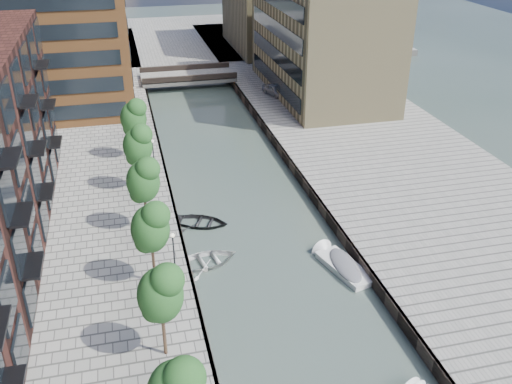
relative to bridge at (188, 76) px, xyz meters
name	(u,v)px	position (x,y,z in m)	size (l,w,h in m)	color
water	(234,184)	(0.00, -32.00, -1.39)	(300.00, 300.00, 0.00)	#38473F
quay_right	(392,162)	(16.00, -32.00, -0.89)	(20.00, 140.00, 1.00)	gray
quay_wall_left	(169,186)	(-6.10, -32.00, -0.89)	(0.25, 140.00, 1.00)	#332823
quay_wall_right	(296,172)	(6.10, -32.00, -0.89)	(0.25, 140.00, 1.00)	#332823
far_closure	(168,40)	(0.00, 28.00, -0.89)	(80.00, 40.00, 1.00)	gray
tan_block_near	(321,38)	(16.00, -10.00, 6.61)	(12.00, 25.00, 14.00)	#9D8C60
bridge	(188,76)	(0.00, 0.00, 0.00)	(13.00, 6.00, 1.30)	gray
tree_2	(160,292)	(-8.50, -54.00, 3.92)	(2.50, 2.50, 5.95)	#382619
tree_3	(150,226)	(-8.50, -47.00, 3.92)	(2.50, 2.50, 5.95)	#382619
tree_4	(143,179)	(-8.50, -40.00, 3.92)	(2.50, 2.50, 5.95)	#382619
tree_5	(137,144)	(-8.50, -33.00, 3.92)	(2.50, 2.50, 5.95)	#382619
tree_6	(133,116)	(-8.50, -26.00, 3.92)	(2.50, 2.50, 5.95)	#382619
lamp_1	(174,255)	(-7.20, -48.00, 2.12)	(0.24, 0.24, 4.12)	black
lamp_2	(154,157)	(-7.20, -32.00, 2.12)	(0.24, 0.24, 4.12)	black
sloop_3	(207,264)	(-4.65, -44.39, -1.39)	(3.43, 4.81, 1.00)	silver
sloop_4	(202,225)	(-4.12, -38.71, -1.39)	(3.14, 4.39, 0.91)	black
motorboat_4	(341,265)	(4.76, -47.09, -1.17)	(3.21, 5.72, 1.81)	silver
car	(275,90)	(10.00, -9.98, 0.31)	(1.66, 4.13, 1.41)	#A9ABAE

